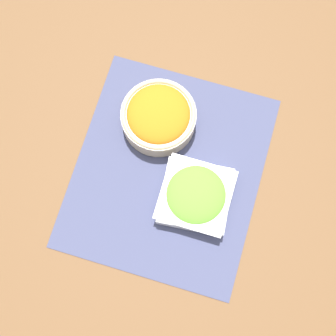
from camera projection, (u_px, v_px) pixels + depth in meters
name	position (u px, v px, depth m)	size (l,w,h in m)	color
ground_plane	(168.00, 172.00, 1.03)	(3.00, 3.00, 0.00)	brown
placemat	(168.00, 171.00, 1.03)	(0.46, 0.40, 0.00)	#474C70
lettuce_bowl	(196.00, 196.00, 0.98)	(0.15, 0.15, 0.06)	white
carrot_bowl	(159.00, 117.00, 1.01)	(0.16, 0.16, 0.07)	#C6B28E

